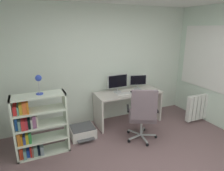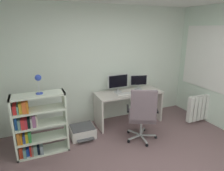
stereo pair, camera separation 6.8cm
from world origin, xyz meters
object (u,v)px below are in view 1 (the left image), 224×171
Objects in this scene: computer_mouse at (133,92)px; office_chair at (143,113)px; bookshelf at (35,127)px; radiator at (202,106)px; desk at (128,100)px; keyboard at (124,94)px; printer at (83,132)px; monitor_secondary at (138,81)px; desk_lamp at (39,81)px; monitor_main at (118,82)px.

computer_mouse is 0.09× the size of office_chair.
bookshelf reaches higher than radiator.
office_chair is at bearing -11.75° from bookshelf.
desk reaches higher than radiator.
keyboard reaches higher than printer.
radiator is at bearing -14.86° from keyboard.
office_chair is (-0.21, -0.73, -0.16)m from computer_mouse.
computer_mouse reaches higher than desk.
monitor_secondary is 3.95× the size of computer_mouse.
desk_lamp is (0.13, -0.00, 0.79)m from bookshelf.
printer is (-1.45, -0.32, -0.82)m from monitor_secondary.
printer is at bearing 171.06° from radiator.
radiator is at bearing -26.72° from computer_mouse.
desk is 1.37× the size of office_chair.
keyboard is 3.40× the size of computer_mouse.
keyboard is 0.31× the size of bookshelf.
computer_mouse is at bearing -33.66° from monitor_main.
monitor_main reaches higher than computer_mouse.
office_chair reaches higher than keyboard.
monitor_secondary is at bearing 64.21° from office_chair.
monitor_secondary is 0.36m from computer_mouse.
office_chair reaches higher than radiator.
monitor_main reaches higher than radiator.
computer_mouse is 2.12m from bookshelf.
bookshelf is (-2.01, -0.44, -0.03)m from desk.
keyboard is 0.31× the size of office_chair.
monitor_main reaches higher than printer.
bookshelf is (-2.07, -0.34, -0.24)m from computer_mouse.
monitor_main is at bearing 17.97° from desk_lamp.
computer_mouse is at bearing 10.03° from desk_lamp.
desk is at bearing 34.02° from keyboard.
computer_mouse reaches higher than radiator.
office_chair is at bearing -99.72° from desk.
desk_lamp is at bearing -163.36° from printer.
printer is 2.81m from radiator.
desk is 2.07m from desk_lamp.
monitor_main is 1.41× the size of keyboard.
computer_mouse is at bearing 160.17° from radiator.
desk_lamp is (-1.88, -0.44, 0.77)m from desk.
desk is 2.06m from bookshelf.
bookshelf is (-2.31, -0.54, -0.42)m from monitor_secondary.
desk_lamp reaches higher than bookshelf.
monitor_main is at bearing 156.72° from desk.
computer_mouse is 0.11× the size of radiator.
radiator is at bearing 5.54° from office_chair.
keyboard is 1.18m from printer.
desk is 14.90× the size of computer_mouse.
desk_lamp is at bearing -166.18° from monitor_secondary.
computer_mouse is (0.29, -0.19, -0.22)m from monitor_main.
office_chair is 3.39× the size of desk_lamp.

